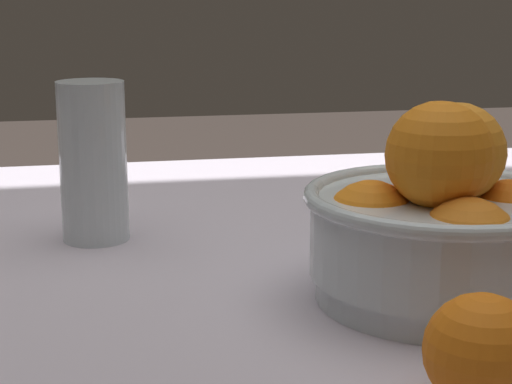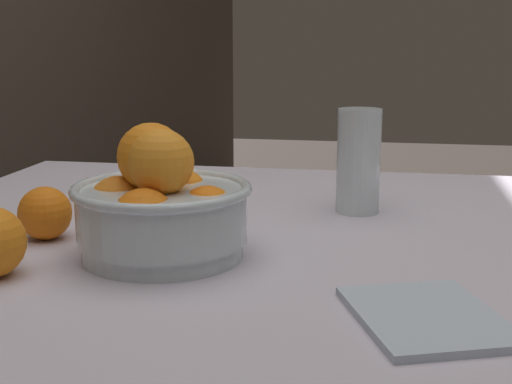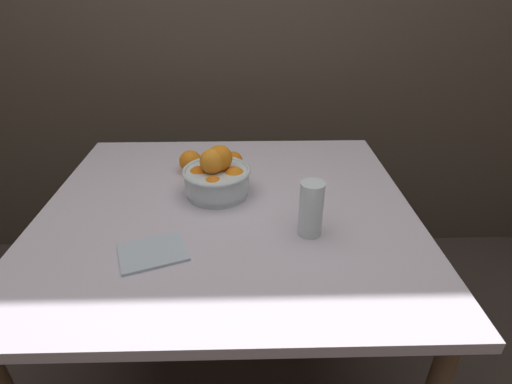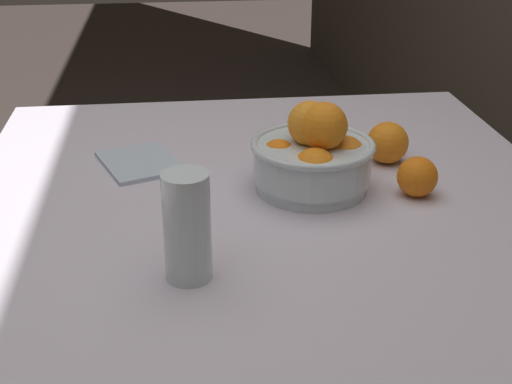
{
  "view_description": "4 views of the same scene",
  "coord_description": "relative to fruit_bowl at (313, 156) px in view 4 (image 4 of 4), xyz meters",
  "views": [
    {
      "loc": [
        0.23,
        0.67,
        0.99
      ],
      "look_at": [
        0.09,
        -0.01,
        0.82
      ],
      "focal_mm": 60.0,
      "sensor_mm": 36.0,
      "label": 1
    },
    {
      "loc": [
        -0.82,
        -0.17,
        1.01
      ],
      "look_at": [
        0.08,
        -0.01,
        0.81
      ],
      "focal_mm": 50.0,
      "sensor_mm": 36.0,
      "label": 2
    },
    {
      "loc": [
        0.06,
        -1.03,
        1.38
      ],
      "look_at": [
        0.09,
        -0.01,
        0.81
      ],
      "focal_mm": 28.0,
      "sensor_mm": 36.0,
      "label": 3
    },
    {
      "loc": [
        1.07,
        -0.15,
        1.27
      ],
      "look_at": [
        0.14,
        -0.04,
        0.83
      ],
      "focal_mm": 50.0,
      "sensor_mm": 36.0,
      "label": 4
    }
  ],
  "objects": [
    {
      "name": "dining_table",
      "position": [
        0.03,
        -0.08,
        -0.14
      ],
      "size": [
        1.11,
        1.03,
        0.75
      ],
      "color": "silver",
      "rests_on": "ground_plane"
    },
    {
      "name": "fruit_bowl",
      "position": [
        0.0,
        0.0,
        0.0
      ],
      "size": [
        0.21,
        0.21,
        0.16
      ],
      "color": "silver",
      "rests_on": "dining_table"
    },
    {
      "name": "juice_glass",
      "position": [
        0.26,
        -0.22,
        0.01
      ],
      "size": [
        0.06,
        0.06,
        0.15
      ],
      "color": "#F4A314",
      "rests_on": "dining_table"
    },
    {
      "name": "orange_loose_near_bowl",
      "position": [
        0.05,
        0.17,
        -0.03
      ],
      "size": [
        0.07,
        0.07,
        0.07
      ],
      "primitive_type": "sphere",
      "color": "orange",
      "rests_on": "dining_table"
    },
    {
      "name": "orange_loose_front",
      "position": [
        -0.1,
        0.16,
        -0.02
      ],
      "size": [
        0.08,
        0.08,
        0.08
      ],
      "primitive_type": "sphere",
      "color": "orange",
      "rests_on": "dining_table"
    },
    {
      "name": "napkin",
      "position": [
        -0.15,
        -0.3,
        -0.06
      ],
      "size": [
        0.2,
        0.18,
        0.01
      ],
      "primitive_type": "cube",
      "rotation": [
        0.0,
        0.0,
        0.36
      ],
      "color": "silver",
      "rests_on": "dining_table"
    }
  ]
}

